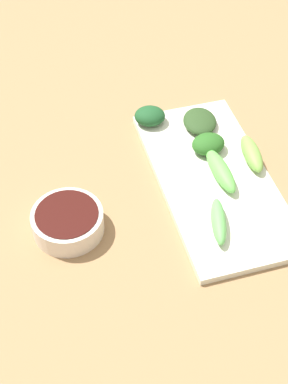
# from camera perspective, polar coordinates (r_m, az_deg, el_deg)

# --- Properties ---
(tabletop) EXTENTS (2.10, 2.10, 0.02)m
(tabletop) POSITION_cam_1_polar(r_m,az_deg,el_deg) (0.88, 0.80, -2.07)
(tabletop) COLOR #93714B
(tabletop) RESTS_ON ground
(sauce_bowl) EXTENTS (0.10, 0.10, 0.04)m
(sauce_bowl) POSITION_cam_1_polar(r_m,az_deg,el_deg) (0.83, -7.62, -2.86)
(sauce_bowl) COLOR silver
(sauce_bowl) RESTS_ON tabletop
(serving_plate) EXTENTS (0.17, 0.35, 0.01)m
(serving_plate) POSITION_cam_1_polar(r_m,az_deg,el_deg) (0.91, 7.00, 1.21)
(serving_plate) COLOR silver
(serving_plate) RESTS_ON tabletop
(broccoli_stalk_0) EXTENTS (0.04, 0.09, 0.02)m
(broccoli_stalk_0) POSITION_cam_1_polar(r_m,az_deg,el_deg) (0.83, 7.45, -2.93)
(broccoli_stalk_0) COLOR #60B759
(broccoli_stalk_0) RESTS_ON serving_plate
(broccoli_leafy_1) EXTENTS (0.07, 0.08, 0.02)m
(broccoli_leafy_1) POSITION_cam_1_polar(r_m,az_deg,el_deg) (0.98, 5.59, 7.04)
(broccoli_leafy_1) COLOR #294520
(broccoli_leafy_1) RESTS_ON serving_plate
(broccoli_stalk_2) EXTENTS (0.04, 0.08, 0.02)m
(broccoli_stalk_2) POSITION_cam_1_polar(r_m,az_deg,el_deg) (0.93, 10.69, 3.79)
(broccoli_stalk_2) COLOR #78B049
(broccoli_stalk_2) RESTS_ON serving_plate
(broccoli_stalk_3) EXTENTS (0.03, 0.10, 0.03)m
(broccoli_stalk_3) POSITION_cam_1_polar(r_m,az_deg,el_deg) (0.89, 7.66, 2.12)
(broccoli_stalk_3) COLOR #60BA4E
(broccoli_stalk_3) RESTS_ON serving_plate
(broccoli_leafy_4) EXTENTS (0.06, 0.06, 0.03)m
(broccoli_leafy_4) POSITION_cam_1_polar(r_m,az_deg,el_deg) (0.98, 0.58, 7.60)
(broccoli_leafy_4) COLOR #1B4B24
(broccoli_leafy_4) RESTS_ON serving_plate
(broccoli_leafy_5) EXTENTS (0.06, 0.05, 0.03)m
(broccoli_leafy_5) POSITION_cam_1_polar(r_m,az_deg,el_deg) (0.93, 6.42, 4.78)
(broccoli_leafy_5) COLOR #275D1F
(broccoli_leafy_5) RESTS_ON serving_plate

